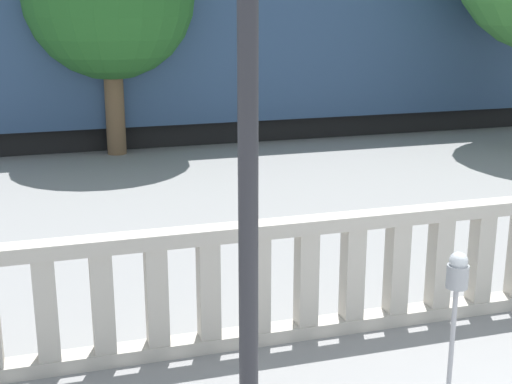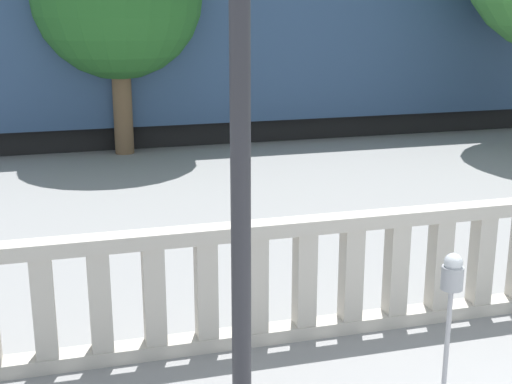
% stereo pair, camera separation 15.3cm
% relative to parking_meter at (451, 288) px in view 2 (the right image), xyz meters
% --- Properties ---
extents(balustrade, '(15.81, 0.24, 1.26)m').
position_rel_parking_meter_xyz_m(balustrade, '(0.42, 1.73, -0.55)').
color(balustrade, '#BCB5A8').
rests_on(balustrade, ground).
extents(parking_meter, '(0.17, 0.17, 1.46)m').
position_rel_parking_meter_xyz_m(parking_meter, '(0.00, 0.00, 0.00)').
color(parking_meter, '#99999E').
rests_on(parking_meter, ground).
extents(train_near, '(26.74, 2.66, 4.23)m').
position_rel_parking_meter_xyz_m(train_near, '(-2.92, 12.54, 0.73)').
color(train_near, black).
rests_on(train_near, ground).
extents(train_far, '(26.29, 2.67, 4.25)m').
position_rel_parking_meter_xyz_m(train_far, '(3.94, 22.60, 0.74)').
color(train_far, black).
rests_on(train_far, ground).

